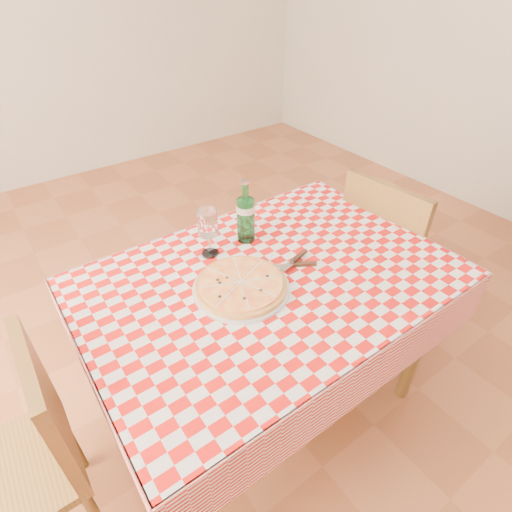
{
  "coord_description": "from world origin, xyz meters",
  "views": [
    {
      "loc": [
        -0.67,
        -0.85,
        1.66
      ],
      "look_at": [
        -0.02,
        0.06,
        0.82
      ],
      "focal_mm": 28.0,
      "sensor_mm": 36.0,
      "label": 1
    }
  ],
  "objects": [
    {
      "name": "cutlery",
      "position": [
        0.1,
        0.0,
        0.77
      ],
      "size": [
        0.25,
        0.21,
        0.03
      ],
      "primitive_type": null,
      "rotation": [
        0.0,
        0.0,
        -0.1
      ],
      "color": "silver",
      "rests_on": "tablecloth"
    },
    {
      "name": "water_bottle",
      "position": [
        0.06,
        0.24,
        0.89
      ],
      "size": [
        0.08,
        0.08,
        0.26
      ],
      "primitive_type": null,
      "rotation": [
        0.0,
        0.0,
        0.13
      ],
      "color": "#186028",
      "rests_on": "tablecloth"
    },
    {
      "name": "pizza_plate",
      "position": [
        -0.12,
        0.0,
        0.78
      ],
      "size": [
        0.43,
        0.43,
        0.04
      ],
      "primitive_type": null,
      "rotation": [
        0.0,
        0.0,
        -0.4
      ],
      "color": "#BB803E",
      "rests_on": "tablecloth"
    },
    {
      "name": "tablecloth",
      "position": [
        0.0,
        0.0,
        0.75
      ],
      "size": [
        1.3,
        0.9,
        0.01
      ],
      "primitive_type": "cube",
      "color": "#B20E0A",
      "rests_on": "dining_table"
    },
    {
      "name": "dining_table",
      "position": [
        0.0,
        0.0,
        0.66
      ],
      "size": [
        1.2,
        0.8,
        0.75
      ],
      "color": "brown",
      "rests_on": "ground"
    },
    {
      "name": "chair_near",
      "position": [
        0.75,
        0.05,
        0.52
      ],
      "size": [
        0.45,
        0.45,
        0.91
      ],
      "rotation": [
        0.0,
        0.0,
        0.1
      ],
      "color": "brown",
      "rests_on": "ground"
    },
    {
      "name": "chair_far",
      "position": [
        -0.87,
        0.04,
        0.48
      ],
      "size": [
        0.38,
        0.38,
        0.83
      ],
      "rotation": [
        0.0,
        0.0,
        3.13
      ],
      "color": "brown",
      "rests_on": "ground"
    },
    {
      "name": "wine_glass",
      "position": [
        -0.11,
        0.24,
        0.85
      ],
      "size": [
        0.07,
        0.07,
        0.19
      ],
      "primitive_type": null,
      "rotation": [
        0.0,
        0.0,
        -0.02
      ],
      "color": "white",
      "rests_on": "tablecloth"
    }
  ]
}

